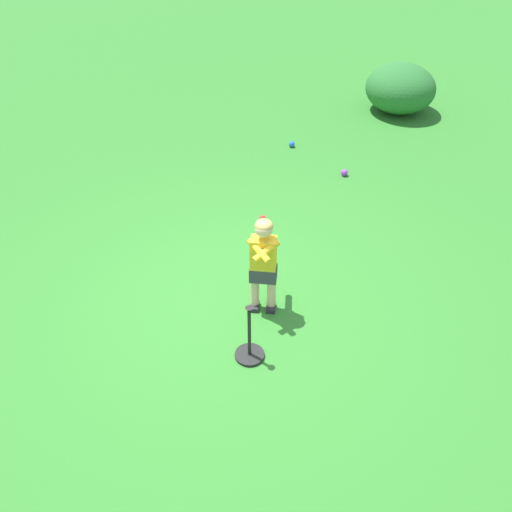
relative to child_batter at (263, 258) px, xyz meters
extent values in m
plane|color=#2D7528|center=(-0.40, 0.18, -0.65)|extent=(40.00, 40.00, 0.00)
cube|color=#232328|center=(0.07, -0.05, -0.63)|extent=(0.14, 0.17, 0.05)
cylinder|color=#DBB28E|center=(0.08, -0.03, -0.44)|extent=(0.09, 0.09, 0.34)
cube|color=#232328|center=(-0.09, 0.01, -0.63)|extent=(0.14, 0.17, 0.05)
cylinder|color=#DBB28E|center=(-0.08, 0.03, -0.44)|extent=(0.09, 0.09, 0.34)
cube|color=#383842|center=(0.00, 0.00, -0.19)|extent=(0.31, 0.24, 0.16)
cube|color=yellow|center=(0.00, 0.00, 0.06)|extent=(0.29, 0.23, 0.34)
sphere|color=#DBB28E|center=(0.00, 0.00, 0.34)|extent=(0.17, 0.17, 0.17)
ellipsoid|color=tan|center=(0.00, 0.01, 0.37)|extent=(0.22, 0.22, 0.11)
sphere|color=red|center=(-0.05, -0.13, 0.15)|extent=(0.04, 0.04, 0.04)
cylinder|color=black|center=(-0.03, -0.05, 0.16)|extent=(0.06, 0.14, 0.05)
cylinder|color=red|center=(0.04, 0.18, 0.20)|extent=(0.16, 0.35, 0.11)
sphere|color=red|center=(0.08, 0.35, 0.22)|extent=(0.07, 0.07, 0.07)
cylinder|color=yellow|center=(0.00, -0.11, 0.16)|extent=(0.30, 0.19, 0.14)
cylinder|color=yellow|center=(-0.07, -0.09, 0.16)|extent=(0.18, 0.31, 0.14)
sphere|color=purple|center=(1.85, 2.42, -0.60)|extent=(0.10, 0.10, 0.10)
sphere|color=blue|center=(1.38, 3.51, -0.60)|extent=(0.09, 0.09, 0.09)
cylinder|color=black|center=(-0.29, -0.62, -0.64)|extent=(0.28, 0.28, 0.03)
cylinder|color=black|center=(-0.29, -0.62, -0.35)|extent=(0.03, 0.03, 0.55)
cone|color=black|center=(-0.29, -0.62, -0.05)|extent=(0.07, 0.07, 0.04)
ellipsoid|color=#286B2D|center=(3.67, 4.46, -0.23)|extent=(1.21, 1.28, 0.84)
camera|label=1|loc=(-1.04, -3.91, 3.14)|focal=37.10mm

